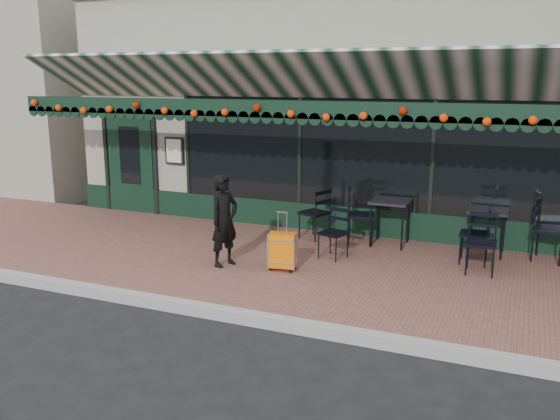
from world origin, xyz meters
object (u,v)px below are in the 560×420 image
at_px(suitcase, 282,251).
at_px(chair_a_right, 550,230).
at_px(chair_a_left, 475,235).
at_px(chair_b_right, 361,216).
at_px(chair_b_front, 333,234).
at_px(woman, 224,221).
at_px(cafe_table_b, 391,205).
at_px(cafe_table_a, 488,214).
at_px(chair_a_front, 481,244).
at_px(chair_b_left, 314,213).

relative_size(suitcase, chair_a_right, 0.90).
height_order(chair_a_left, chair_b_right, chair_b_right).
xyz_separation_m(chair_a_right, chair_b_front, (-3.14, -1.17, -0.09)).
distance_m(woman, cafe_table_b, 2.93).
relative_size(woman, suitcase, 1.57).
xyz_separation_m(cafe_table_a, chair_a_front, (-0.01, -1.04, -0.22)).
height_order(woman, chair_a_front, woman).
distance_m(chair_a_left, chair_a_right, 1.21).
xyz_separation_m(woman, chair_a_front, (3.61, 1.11, -0.25)).
xyz_separation_m(suitcase, cafe_table_a, (2.72, 2.03, 0.37)).
relative_size(suitcase, cafe_table_a, 1.19).
bearing_deg(chair_b_front, cafe_table_b, 75.43).
bearing_deg(cafe_table_b, chair_b_front, -120.79).
bearing_deg(chair_b_front, chair_b_left, 140.33).
relative_size(cafe_table_b, chair_a_front, 0.88).
distance_m(chair_a_front, chair_b_front, 2.21).
relative_size(chair_a_left, chair_b_front, 1.13).
bearing_deg(woman, suitcase, -63.95).
height_order(cafe_table_a, chair_a_left, chair_a_left).
bearing_deg(cafe_table_b, woman, -134.74).
relative_size(chair_a_front, chair_b_front, 1.11).
bearing_deg(woman, chair_b_left, -1.44).
bearing_deg(chair_b_left, woman, 1.30).
distance_m(suitcase, chair_b_left, 1.88).
xyz_separation_m(suitcase, cafe_table_b, (1.16, 1.97, 0.40)).
bearing_deg(chair_a_front, woman, -165.12).
distance_m(cafe_table_a, chair_b_left, 2.90).
relative_size(woman, chair_b_left, 1.54).
distance_m(chair_a_left, chair_b_front, 2.16).
bearing_deg(cafe_table_a, chair_a_left, -104.08).
relative_size(cafe_table_a, chair_a_front, 0.84).
xyz_separation_m(suitcase, chair_b_right, (0.67, 1.90, 0.18)).
bearing_deg(chair_a_left, chair_b_right, -103.85).
height_order(cafe_table_a, cafe_table_b, cafe_table_b).
bearing_deg(chair_a_right, chair_b_right, 104.08).
height_order(chair_b_right, chair_b_front, chair_b_right).
bearing_deg(cafe_table_b, cafe_table_a, 2.51).
bearing_deg(chair_a_front, chair_b_left, 161.03).
bearing_deg(chair_b_front, chair_b_right, 97.26).
distance_m(chair_a_right, chair_b_front, 3.35).
distance_m(suitcase, chair_b_right, 2.02).
height_order(chair_a_right, chair_a_front, chair_a_right).
relative_size(woman, chair_b_front, 1.74).
height_order(cafe_table_b, chair_b_right, chair_b_right).
distance_m(suitcase, chair_a_front, 2.89).
distance_m(cafe_table_b, chair_b_right, 0.54).
bearing_deg(chair_a_right, woman, 126.69).
bearing_deg(chair_a_left, chair_b_front, -75.10).
distance_m(cafe_table_a, chair_a_left, 0.62).
distance_m(cafe_table_b, chair_a_front, 1.85).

